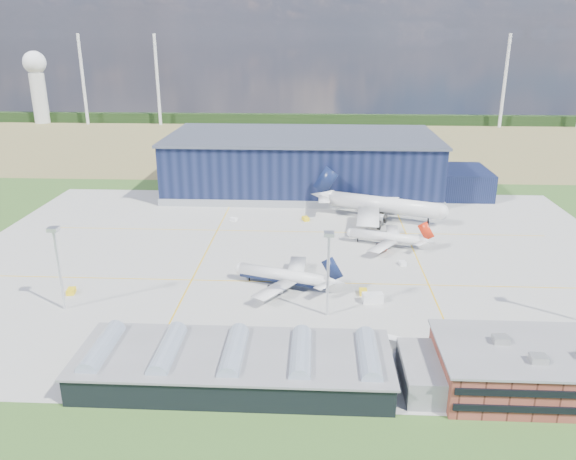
% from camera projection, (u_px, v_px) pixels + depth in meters
% --- Properties ---
extents(ground, '(600.00, 600.00, 0.00)m').
position_uv_depth(ground, '(294.00, 269.00, 175.23)').
color(ground, '#355520').
rests_on(ground, ground).
extents(apron, '(220.00, 160.00, 0.08)m').
position_uv_depth(apron, '(295.00, 257.00, 184.65)').
color(apron, gray).
rests_on(apron, ground).
extents(farmland, '(600.00, 220.00, 0.01)m').
position_uv_depth(farmland, '(307.00, 142.00, 382.64)').
color(farmland, olive).
rests_on(farmland, ground).
extents(treeline, '(600.00, 8.00, 8.00)m').
position_uv_depth(treeline, '(309.00, 119.00, 456.74)').
color(treeline, black).
rests_on(treeline, ground).
extents(horizon_dressing, '(440.20, 18.00, 70.00)m').
position_uv_depth(horizon_dressing, '(71.00, 80.00, 450.72)').
color(horizon_dressing, silver).
rests_on(horizon_dressing, ground).
extents(hangar, '(145.00, 62.00, 26.10)m').
position_uv_depth(hangar, '(308.00, 166.00, 260.64)').
color(hangar, black).
rests_on(hangar, ground).
extents(ops_building, '(46.00, 23.00, 10.90)m').
position_uv_depth(ops_building, '(550.00, 369.00, 114.43)').
color(ops_building, brown).
rests_on(ops_building, ground).
extents(glass_concourse, '(78.00, 23.00, 8.60)m').
position_uv_depth(glass_concourse, '(251.00, 365.00, 117.76)').
color(glass_concourse, black).
rests_on(glass_concourse, ground).
extents(light_mast_west, '(2.60, 2.60, 23.00)m').
position_uv_depth(light_mast_west, '(57.00, 255.00, 144.76)').
color(light_mast_west, silver).
rests_on(light_mast_west, ground).
extents(light_mast_center, '(2.60, 2.60, 23.00)m').
position_uv_depth(light_mast_center, '(328.00, 260.00, 141.38)').
color(light_mast_center, silver).
rests_on(light_mast_center, ground).
extents(airliner_navy, '(42.69, 42.22, 11.06)m').
position_uv_depth(airliner_navy, '(283.00, 269.00, 161.24)').
color(airliner_navy, silver).
rests_on(airliner_navy, ground).
extents(airliner_red, '(39.01, 38.59, 10.08)m').
position_uv_depth(airliner_red, '(385.00, 232.00, 192.83)').
color(airliner_red, silver).
rests_on(airliner_red, ground).
extents(airliner_widebody, '(72.75, 72.06, 18.38)m').
position_uv_depth(airliner_widebody, '(384.00, 197.00, 219.47)').
color(airliner_widebody, silver).
rests_on(airliner_widebody, ground).
extents(gse_tug_a, '(2.70, 3.79, 1.45)m').
position_uv_depth(gse_tug_a, '(71.00, 291.00, 158.36)').
color(gse_tug_a, yellow).
rests_on(gse_tug_a, ground).
extents(gse_tug_b, '(2.17, 3.24, 1.40)m').
position_uv_depth(gse_tug_b, '(363.00, 292.00, 157.91)').
color(gse_tug_b, yellow).
rests_on(gse_tug_b, ground).
extents(gse_van_a, '(6.04, 4.47, 2.42)m').
position_uv_depth(gse_van_a, '(392.00, 342.00, 131.25)').
color(gse_van_a, white).
rests_on(gse_van_a, ground).
extents(gse_cart_a, '(2.36, 3.19, 1.27)m').
position_uv_depth(gse_cart_a, '(403.00, 263.00, 177.94)').
color(gse_cart_a, white).
rests_on(gse_cart_a, ground).
extents(gse_tug_c, '(3.24, 3.97, 1.50)m').
position_uv_depth(gse_tug_c, '(306.00, 219.00, 220.50)').
color(gse_tug_c, yellow).
rests_on(gse_tug_c, ground).
extents(gse_cart_b, '(3.41, 3.06, 1.23)m').
position_uv_depth(gse_cart_b, '(233.00, 219.00, 220.31)').
color(gse_cart_b, white).
rests_on(gse_cart_b, ground).
extents(gse_van_c, '(5.83, 3.30, 2.67)m').
position_uv_depth(gse_van_c, '(373.00, 298.00, 153.00)').
color(gse_van_c, white).
rests_on(gse_van_c, ground).
extents(car_a, '(4.17, 2.17, 1.35)m').
position_uv_depth(car_a, '(274.00, 348.00, 129.89)').
color(car_a, '#99999E').
rests_on(car_a, ground).
extents(car_b, '(3.85, 1.59, 1.24)m').
position_uv_depth(car_b, '(317.00, 349.00, 129.42)').
color(car_b, '#99999E').
rests_on(car_b, ground).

